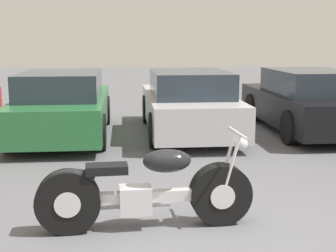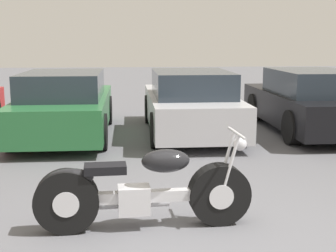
{
  "view_description": "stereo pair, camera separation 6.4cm",
  "coord_description": "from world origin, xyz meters",
  "px_view_note": "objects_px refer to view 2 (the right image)",
  "views": [
    {
      "loc": [
        -0.77,
        -4.36,
        2.02
      ],
      "look_at": [
        -0.16,
        1.89,
        0.85
      ],
      "focal_mm": 50.0,
      "sensor_mm": 36.0,
      "label": 1
    },
    {
      "loc": [
        -0.7,
        -4.36,
        2.02
      ],
      "look_at": [
        -0.16,
        1.89,
        0.85
      ],
      "focal_mm": 50.0,
      "sensor_mm": 36.0,
      "label": 2
    }
  ],
  "objects_px": {
    "parked_car_black": "(308,102)",
    "parked_car_green": "(65,105)",
    "motorcycle": "(142,191)",
    "parked_car_silver": "(190,103)"
  },
  "relations": [
    {
      "from": "parked_car_green",
      "to": "motorcycle",
      "type": "bearing_deg",
      "value": -73.85
    },
    {
      "from": "parked_car_green",
      "to": "parked_car_silver",
      "type": "distance_m",
      "value": 2.64
    },
    {
      "from": "parked_car_green",
      "to": "parked_car_black",
      "type": "height_order",
      "value": "same"
    },
    {
      "from": "motorcycle",
      "to": "parked_car_silver",
      "type": "distance_m",
      "value": 5.21
    },
    {
      "from": "parked_car_green",
      "to": "parked_car_silver",
      "type": "relative_size",
      "value": 1.0
    },
    {
      "from": "motorcycle",
      "to": "parked_car_black",
      "type": "height_order",
      "value": "parked_car_black"
    },
    {
      "from": "motorcycle",
      "to": "parked_car_silver",
      "type": "relative_size",
      "value": 0.54
    },
    {
      "from": "motorcycle",
      "to": "parked_car_silver",
      "type": "height_order",
      "value": "parked_car_silver"
    },
    {
      "from": "motorcycle",
      "to": "parked_car_black",
      "type": "xyz_separation_m",
      "value": [
        3.83,
        5.11,
        0.24
      ]
    },
    {
      "from": "parked_car_black",
      "to": "parked_car_green",
      "type": "bearing_deg",
      "value": -178.61
    }
  ]
}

